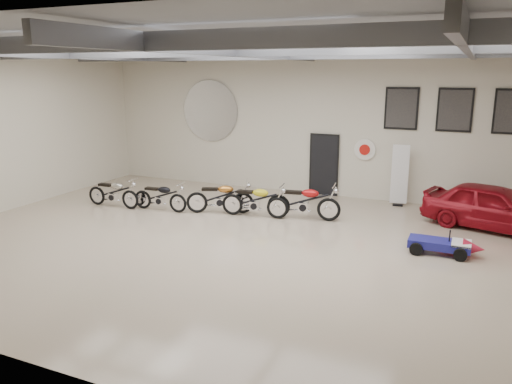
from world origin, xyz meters
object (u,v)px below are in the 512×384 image
at_px(motorcycle_silver, 113,192).
at_px(motorcycle_yellow, 255,200).
at_px(vintage_car, 494,207).
at_px(motorcycle_red, 304,201).
at_px(motorcycle_gold, 220,196).
at_px(motorcycle_black, 160,196).
at_px(go_kart, 446,242).
at_px(banner_stand, 400,176).

distance_m(motorcycle_silver, motorcycle_yellow, 4.69).
bearing_deg(vintage_car, motorcycle_red, 118.74).
distance_m(motorcycle_gold, vintage_car, 7.82).
distance_m(motorcycle_black, motorcycle_red, 4.50).
xyz_separation_m(motorcycle_gold, go_kart, (6.61, -0.99, -0.21)).
distance_m(motorcycle_yellow, go_kart, 5.57).
bearing_deg(vintage_car, go_kart, 173.72).
bearing_deg(motorcycle_silver, banner_stand, 24.10).
bearing_deg(motorcycle_gold, banner_stand, 9.95).
xyz_separation_m(banner_stand, motorcycle_gold, (-4.89, -3.12, -0.45)).
height_order(banner_stand, motorcycle_yellow, banner_stand).
relative_size(motorcycle_yellow, vintage_car, 0.54).
relative_size(motorcycle_silver, motorcycle_black, 1.04).
bearing_deg(motorcycle_red, go_kart, -27.51).
distance_m(motorcycle_silver, motorcycle_red, 6.15).
distance_m(motorcycle_silver, motorcycle_black, 1.65).
bearing_deg(motorcycle_silver, motorcycle_black, 7.92).
bearing_deg(vintage_car, motorcycle_yellow, 118.96).
bearing_deg(go_kart, motorcycle_black, 176.51).
relative_size(banner_stand, motorcycle_red, 0.92).
bearing_deg(motorcycle_red, motorcycle_yellow, -174.05).
bearing_deg(motorcycle_yellow, motorcycle_gold, 175.65).
bearing_deg(motorcycle_black, go_kart, -5.60).
height_order(motorcycle_silver, motorcycle_gold, motorcycle_gold).
relative_size(motorcycle_black, motorcycle_gold, 0.90).
xyz_separation_m(motorcycle_black, motorcycle_yellow, (2.99, 0.57, 0.05)).
relative_size(motorcycle_red, go_kart, 1.23).
relative_size(motorcycle_silver, motorcycle_red, 0.88).
height_order(motorcycle_black, vintage_car, vintage_car).
relative_size(motorcycle_black, motorcycle_red, 0.85).
bearing_deg(banner_stand, vintage_car, -37.26).
xyz_separation_m(banner_stand, motorcycle_red, (-2.33, -2.70, -0.42)).
xyz_separation_m(motorcycle_silver, motorcycle_yellow, (4.62, 0.82, 0.03)).
bearing_deg(motorcycle_black, motorcycle_yellow, 8.53).
bearing_deg(motorcycle_silver, motorcycle_gold, 11.56).
distance_m(banner_stand, motorcycle_red, 3.59).
height_order(motorcycle_red, go_kart, motorcycle_red).
relative_size(motorcycle_black, motorcycle_yellow, 0.91).
height_order(motorcycle_black, motorcycle_yellow, motorcycle_yellow).
height_order(banner_stand, vintage_car, banner_stand).
xyz_separation_m(motorcycle_black, vintage_car, (9.50, 2.13, 0.16)).
height_order(go_kart, vintage_car, vintage_car).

